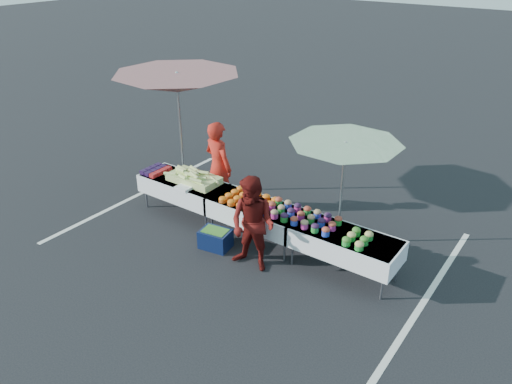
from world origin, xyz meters
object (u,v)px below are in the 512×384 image
Objects in this scene: umbrella_left at (177,84)px; storage_bin at (215,238)px; table_center at (256,212)px; table_right at (345,243)px; vendor at (218,167)px; table_left at (184,187)px; customer at (253,224)px; umbrella_right at (345,152)px.

umbrella_left is 3.35m from storage_bin.
table_center is 1.00× the size of table_right.
umbrella_left is at bearing 136.63° from storage_bin.
vendor is at bearing -9.08° from umbrella_left.
storage_bin is at bearing -25.66° from table_left.
table_right is 1.55m from customer.
umbrella_right is (2.63, 0.25, 0.87)m from vendor.
customer reaches higher than table_left.
vendor is 1.90m from umbrella_left.
table_right is at bearing 6.81° from storage_bin.
storage_bin is (2.05, -1.39, -2.25)m from umbrella_left.
umbrella_left is (-1.17, 0.19, 1.49)m from vendor.
vendor reaches higher than table_left.
table_center is 1.80m from table_right.
table_right is at bearing -57.78° from umbrella_right.
table_center is 3.09× the size of storage_bin.
table_center is 0.92m from customer.
umbrella_right is (-0.50, 0.80, 1.24)m from table_right.
table_right is at bearing 25.78° from customer.
umbrella_right is (1.30, 0.80, 1.24)m from table_center.
customer is (-1.33, -0.75, 0.26)m from table_right.
table_left is at bearing 158.08° from customer.
table_center and table_right have the same top height.
umbrella_right reaches higher than vendor.
vendor is 2.78m from umbrella_right.
umbrella_right reaches higher than table_left.
storage_bin is (0.88, -1.20, -0.77)m from vendor.
customer is at bearing -15.55° from storage_bin.
table_left reaches higher than storage_bin.
storage_bin is at bearing -34.04° from umbrella_left.
umbrella_right is at bearing 0.95° from umbrella_left.
customer reaches higher than table_right.
table_left is at bearing 145.02° from storage_bin.
table_left is at bearing 180.00° from table_right.
table_left and table_center have the same top height.
umbrella_right is at bearing 14.49° from table_left.
vendor is (-1.33, 0.55, 0.37)m from table_center.
table_left is at bearing -165.51° from umbrella_right.
customer is 2.01m from umbrella_right.
umbrella_right is (3.80, 0.06, -0.61)m from umbrella_left.
umbrella_left is 5.51× the size of storage_bin.
umbrella_left is at bearing 149.77° from customer.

